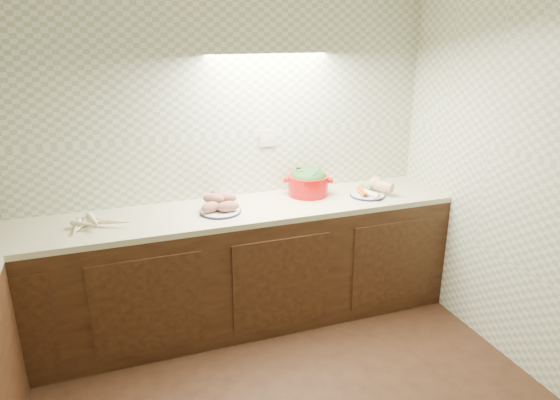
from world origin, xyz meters
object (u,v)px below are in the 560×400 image
object	(u,v)px
onion_bowl	(217,199)
dutch_oven	(308,182)
parsnip_pile	(98,220)
sweet_potato_plate	(220,205)
veg_plate	(371,188)

from	to	relation	value
onion_bowl	dutch_oven	distance (m)	0.70
parsnip_pile	sweet_potato_plate	world-z (taller)	sweet_potato_plate
sweet_potato_plate	parsnip_pile	bearing A→B (deg)	176.51
parsnip_pile	veg_plate	distance (m)	1.97
parsnip_pile	sweet_potato_plate	distance (m)	0.80
sweet_potato_plate	dutch_oven	xyz separation A→B (m)	(0.71, 0.14, 0.05)
onion_bowl	dutch_oven	size ratio (longest dim) A/B	0.39
onion_bowl	dutch_oven	world-z (taller)	dutch_oven
sweet_potato_plate	veg_plate	size ratio (longest dim) A/B	0.85
parsnip_pile	veg_plate	size ratio (longest dim) A/B	1.15
sweet_potato_plate	onion_bowl	distance (m)	0.15
sweet_potato_plate	onion_bowl	bearing A→B (deg)	84.01
onion_bowl	dutch_oven	xyz separation A→B (m)	(0.70, -0.00, 0.06)
sweet_potato_plate	onion_bowl	xyz separation A→B (m)	(0.02, 0.15, -0.01)
onion_bowl	veg_plate	bearing A→B (deg)	-7.30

